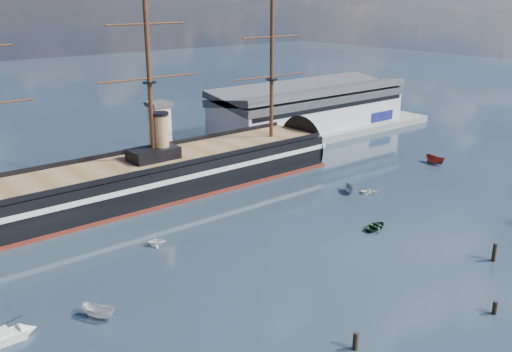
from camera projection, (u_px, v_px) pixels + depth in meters
ground at (235, 215)px, 109.57m from camera, size 600.00×600.00×0.00m
quay at (181, 164)px, 142.23m from camera, size 180.00×18.00×2.00m
warehouse at (309, 107)px, 171.39m from camera, size 63.00×21.00×11.60m
quay_tower at (160, 133)px, 132.84m from camera, size 5.00×5.00×15.00m
warship at (139, 180)px, 117.35m from camera, size 113.00×17.59×53.94m
motorboat_a at (99, 319)px, 74.89m from camera, size 6.44×4.54×2.42m
motorboat_b at (376, 229)px, 103.35m from camera, size 1.70×3.36×1.50m
motorboat_c at (349, 193)px, 122.05m from camera, size 5.29×4.40×2.04m
motorboat_d at (156, 246)px, 96.43m from camera, size 4.54×5.73×1.94m
motorboat_e at (371, 193)px, 121.58m from camera, size 2.39×2.75×1.23m
motorboat_f at (435, 164)px, 142.71m from camera, size 6.68×2.90×2.60m
piling_near_left at (355, 350)px, 68.39m from camera, size 0.64×0.64×2.99m
piling_near_mid at (494, 314)px, 75.97m from camera, size 0.64×0.64×2.55m
piling_near_right at (493, 261)px, 90.99m from camera, size 0.64×0.64×3.72m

